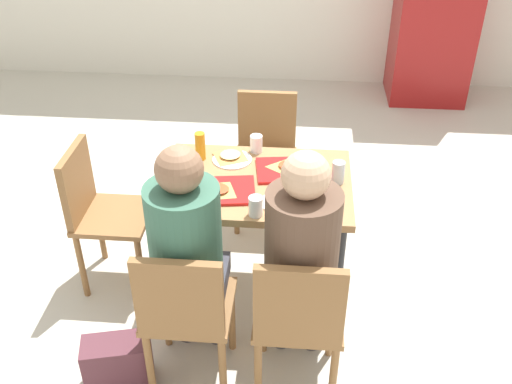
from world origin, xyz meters
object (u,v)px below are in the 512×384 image
at_px(person_in_red, 188,246).
at_px(plastic_cup_a, 256,144).
at_px(chair_left_end, 98,207).
at_px(main_table, 256,198).
at_px(paper_plate_near_edge, 283,203).
at_px(plastic_cup_c, 182,164).
at_px(chair_near_right, 298,317).
at_px(pizza_slice_b, 292,166).
at_px(handbag, 118,363).
at_px(person_in_brown_jacket, 301,253).
at_px(tray_red_near, 220,191).
at_px(plastic_cup_b, 256,206).
at_px(foil_bundle, 175,170).
at_px(pizza_slice_a, 218,189).
at_px(paper_plate_center, 232,159).
at_px(chair_near_left, 185,309).
at_px(pizza_slice_d, 287,199).
at_px(condiment_bottle, 200,146).
at_px(pizza_slice_c, 230,155).
at_px(chair_far_side, 266,148).
at_px(soda_can, 338,172).
at_px(tray_red_far, 290,170).

xyz_separation_m(person_in_red, plastic_cup_a, (0.23, 0.92, 0.03)).
bearing_deg(plastic_cup_a, chair_left_end, -160.22).
relative_size(main_table, chair_left_end, 1.16).
relative_size(paper_plate_near_edge, plastic_cup_a, 2.20).
distance_m(person_in_red, plastic_cup_c, 0.68).
relative_size(chair_near_right, pizza_slice_b, 4.04).
xyz_separation_m(main_table, handbag, (-0.60, -0.76, -0.48)).
distance_m(person_in_red, person_in_brown_jacket, 0.50).
height_order(tray_red_near, paper_plate_near_edge, tray_red_near).
bearing_deg(plastic_cup_a, pizza_slice_b, -41.68).
bearing_deg(paper_plate_near_edge, plastic_cup_b, -138.97).
height_order(plastic_cup_a, foil_bundle, same).
xyz_separation_m(person_in_brown_jacket, handbag, (-0.85, -0.16, -0.62)).
relative_size(pizza_slice_a, handbag, 0.67).
height_order(person_in_brown_jacket, paper_plate_center, person_in_brown_jacket).
xyz_separation_m(main_table, chair_near_left, (-0.25, -0.75, -0.11)).
height_order(paper_plate_center, pizza_slice_d, pizza_slice_d).
distance_m(person_in_brown_jacket, plastic_cup_b, 0.37).
xyz_separation_m(paper_plate_center, pizza_slice_d, (0.32, -0.39, 0.01)).
bearing_deg(plastic_cup_b, foil_bundle, 147.20).
relative_size(pizza_slice_d, condiment_bottle, 1.39).
height_order(paper_plate_center, pizza_slice_c, pizza_slice_c).
bearing_deg(person_in_brown_jacket, paper_plate_near_edge, 103.87).
height_order(main_table, plastic_cup_a, plastic_cup_a).
relative_size(chair_near_right, tray_red_near, 2.41).
distance_m(paper_plate_near_edge, condiment_bottle, 0.63).
distance_m(chair_far_side, plastic_cup_b, 1.09).
height_order(chair_left_end, plastic_cup_c, chair_left_end).
distance_m(chair_far_side, person_in_brown_jacket, 1.40).
relative_size(plastic_cup_b, foil_bundle, 1.00).
distance_m(chair_left_end, plastic_cup_b, 1.00).
bearing_deg(foil_bundle, condiment_bottle, 65.31).
xyz_separation_m(soda_can, foil_bundle, (-0.85, -0.04, -0.01)).
height_order(chair_far_side, foil_bundle, chair_far_side).
bearing_deg(paper_plate_center, pizza_slice_c, 121.09).
distance_m(pizza_slice_a, pizza_slice_b, 0.45).
bearing_deg(pizza_slice_b, pizza_slice_c, 164.15).
bearing_deg(chair_near_right, tray_red_far, 95.03).
relative_size(paper_plate_near_edge, condiment_bottle, 1.38).
bearing_deg(pizza_slice_d, tray_red_near, 169.98).
bearing_deg(chair_left_end, foil_bundle, -2.27).
bearing_deg(soda_can, pizza_slice_d, -140.79).
relative_size(pizza_slice_b, pizza_slice_c, 0.99).
distance_m(plastic_cup_a, plastic_cup_b, 0.62).
bearing_deg(plastic_cup_c, chair_near_right, -50.86).
distance_m(chair_far_side, person_in_red, 1.40).
relative_size(paper_plate_center, pizza_slice_c, 1.01).
relative_size(chair_far_side, foil_bundle, 8.68).
height_order(chair_near_right, soda_can, chair_near_right).
relative_size(main_table, plastic_cup_a, 10.04).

